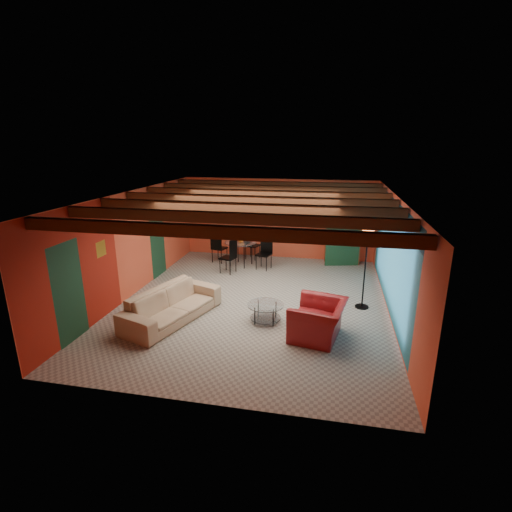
% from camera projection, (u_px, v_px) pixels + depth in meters
% --- Properties ---
extents(room, '(6.52, 8.01, 2.71)m').
position_uv_depth(room, '(255.00, 209.00, 9.10)').
color(room, gray).
rests_on(room, ground).
extents(sofa, '(1.71, 2.66, 0.72)m').
position_uv_depth(sofa, '(172.00, 305.00, 8.62)').
color(sofa, tan).
rests_on(sofa, ground).
extents(armchair, '(1.24, 1.36, 0.77)m').
position_uv_depth(armchair, '(318.00, 320.00, 7.84)').
color(armchair, maroon).
rests_on(armchair, ground).
extents(coffee_table, '(0.82, 0.82, 0.42)m').
position_uv_depth(coffee_table, '(266.00, 313.00, 8.57)').
color(coffee_table, white).
rests_on(coffee_table, ground).
extents(dining_table, '(2.59, 2.59, 1.09)m').
position_uv_depth(dining_table, '(241.00, 249.00, 12.36)').
color(dining_table, silver).
rests_on(dining_table, ground).
extents(armoire, '(1.15, 0.75, 1.85)m').
position_uv_depth(armoire, '(343.00, 236.00, 12.47)').
color(armoire, brown).
rests_on(armoire, ground).
extents(floor_lamp, '(0.44, 0.44, 2.02)m').
position_uv_depth(floor_lamp, '(365.00, 268.00, 9.07)').
color(floor_lamp, black).
rests_on(floor_lamp, ground).
extents(ceiling_fan, '(1.50, 1.50, 0.44)m').
position_uv_depth(ceiling_fan, '(254.00, 209.00, 9.00)').
color(ceiling_fan, '#472614').
rests_on(ceiling_fan, ceiling).
extents(painting, '(1.05, 0.03, 0.65)m').
position_uv_depth(painting, '(252.00, 209.00, 13.09)').
color(painting, black).
rests_on(painting, wall_back).
extents(potted_plant, '(0.45, 0.39, 0.48)m').
position_uv_depth(potted_plant, '(345.00, 200.00, 12.13)').
color(potted_plant, '#26661E').
rests_on(potted_plant, armoire).
extents(vase, '(0.21, 0.21, 0.18)m').
position_uv_depth(vase, '(241.00, 230.00, 12.17)').
color(vase, orange).
rests_on(vase, dining_table).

